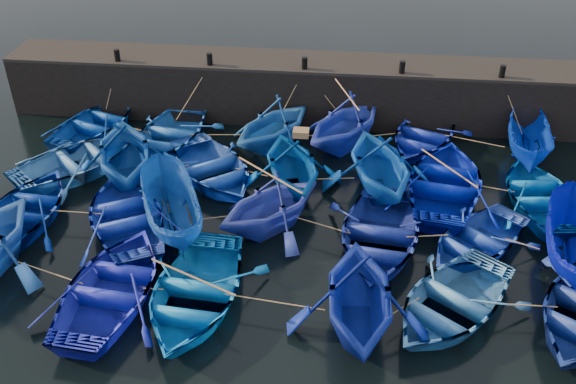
# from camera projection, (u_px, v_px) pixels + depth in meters

# --- Properties ---
(ground) EXTENTS (120.00, 120.00, 0.00)m
(ground) POSITION_uv_depth(u_px,v_px,m) (277.00, 267.00, 20.16)
(ground) COLOR black
(ground) RESTS_ON ground
(quay_wall) EXTENTS (26.00, 2.50, 2.50)m
(quay_wall) POSITION_uv_depth(u_px,v_px,m) (306.00, 90.00, 28.15)
(quay_wall) COLOR black
(quay_wall) RESTS_ON ground
(quay_top) EXTENTS (26.00, 2.50, 0.12)m
(quay_top) POSITION_uv_depth(u_px,v_px,m) (306.00, 62.00, 27.42)
(quay_top) COLOR black
(quay_top) RESTS_ON quay_wall
(bollard_0) EXTENTS (0.24, 0.24, 0.50)m
(bollard_0) POSITION_uv_depth(u_px,v_px,m) (117.00, 55.00, 27.22)
(bollard_0) COLOR black
(bollard_0) RESTS_ON quay_top
(bollard_1) EXTENTS (0.24, 0.24, 0.50)m
(bollard_1) POSITION_uv_depth(u_px,v_px,m) (210.00, 59.00, 26.86)
(bollard_1) COLOR black
(bollard_1) RESTS_ON quay_top
(bollard_2) EXTENTS (0.24, 0.24, 0.50)m
(bollard_2) POSITION_uv_depth(u_px,v_px,m) (305.00, 63.00, 26.50)
(bollard_2) COLOR black
(bollard_2) RESTS_ON quay_top
(bollard_3) EXTENTS (0.24, 0.24, 0.50)m
(bollard_3) POSITION_uv_depth(u_px,v_px,m) (402.00, 67.00, 26.15)
(bollard_3) COLOR black
(bollard_3) RESTS_ON quay_top
(bollard_4) EXTENTS (0.24, 0.24, 0.50)m
(bollard_4) POSITION_uv_depth(u_px,v_px,m) (502.00, 71.00, 25.79)
(bollard_4) COLOR black
(bollard_4) RESTS_ON quay_top
(boat_0) EXTENTS (4.85, 5.66, 0.99)m
(boat_0) POSITION_uv_depth(u_px,v_px,m) (97.00, 123.00, 27.17)
(boat_0) COLOR navy
(boat_0) RESTS_ON ground
(boat_1) EXTENTS (4.33, 5.58, 1.06)m
(boat_1) POSITION_uv_depth(u_px,v_px,m) (169.00, 134.00, 26.28)
(boat_1) COLOR blue
(boat_1) RESTS_ON ground
(boat_2) EXTENTS (5.43, 5.58, 2.24)m
(boat_2) POSITION_uv_depth(u_px,v_px,m) (273.00, 123.00, 25.80)
(boat_2) COLOR #1955A4
(boat_2) RESTS_ON ground
(boat_3) EXTENTS (5.74, 5.90, 2.36)m
(boat_3) POSITION_uv_depth(u_px,v_px,m) (345.00, 122.00, 25.80)
(boat_3) COLOR #233BC3
(boat_3) RESTS_ON ground
(boat_4) EXTENTS (4.98, 5.72, 0.99)m
(boat_4) POSITION_uv_depth(u_px,v_px,m) (423.00, 135.00, 26.28)
(boat_4) COLOR #112398
(boat_4) RESTS_ON ground
(boat_5) EXTENTS (2.16, 4.49, 1.67)m
(boat_5) POSITION_uv_depth(u_px,v_px,m) (529.00, 142.00, 25.11)
(boat_5) COLOR #032EB8
(boat_5) RESTS_ON ground
(boat_6) EXTENTS (6.22, 6.33, 1.07)m
(boat_6) POSITION_uv_depth(u_px,v_px,m) (79.00, 160.00, 24.54)
(boat_6) COLOR #336DC2
(boat_6) RESTS_ON ground
(boat_7) EXTENTS (5.61, 6.00, 2.55)m
(boat_7) POSITION_uv_depth(u_px,v_px,m) (125.00, 150.00, 23.69)
(boat_7) COLOR navy
(boat_7) RESTS_ON ground
(boat_8) EXTENTS (5.89, 6.19, 1.04)m
(boat_8) POSITION_uv_depth(u_px,v_px,m) (212.00, 168.00, 24.11)
(boat_8) COLOR #1947B1
(boat_8) RESTS_ON ground
(boat_9) EXTENTS (4.94, 5.33, 2.31)m
(boat_9) POSITION_uv_depth(u_px,v_px,m) (292.00, 163.00, 23.14)
(boat_9) COLOR #00418C
(boat_9) RESTS_ON ground
(boat_10) EXTENTS (5.22, 5.69, 2.52)m
(boat_10) POSITION_uv_depth(u_px,v_px,m) (381.00, 163.00, 22.98)
(boat_10) COLOR #0846AC
(boat_10) RESTS_ON ground
(boat_11) EXTENTS (4.94, 6.23, 1.16)m
(boat_11) POSITION_uv_depth(u_px,v_px,m) (446.00, 182.00, 23.17)
(boat_11) COLOR #00129B
(boat_11) RESTS_ON ground
(boat_12) EXTENTS (4.01, 5.18, 0.99)m
(boat_12) POSITION_uv_depth(u_px,v_px,m) (540.00, 195.00, 22.64)
(boat_12) COLOR #02539E
(boat_12) RESTS_ON ground
(boat_13) EXTENTS (3.82, 5.09, 1.00)m
(boat_13) POSITION_uv_depth(u_px,v_px,m) (26.00, 210.00, 21.86)
(boat_13) COLOR navy
(boat_13) RESTS_ON ground
(boat_14) EXTENTS (5.69, 6.29, 1.07)m
(boat_14) POSITION_uv_depth(u_px,v_px,m) (127.00, 216.00, 21.52)
(boat_14) COLOR #1630A6
(boat_14) RESTS_ON ground
(boat_15) EXTENTS (3.56, 5.02, 1.82)m
(boat_15) POSITION_uv_depth(u_px,v_px,m) (171.00, 209.00, 21.19)
(boat_15) COLOR #0E428F
(boat_15) RESTS_ON ground
(boat_16) EXTENTS (5.39, 5.40, 2.15)m
(boat_16) POSITION_uv_depth(u_px,v_px,m) (270.00, 203.00, 21.20)
(boat_16) COLOR #2B3CA3
(boat_16) RESTS_ON ground
(boat_17) EXTENTS (4.40, 5.73, 1.10)m
(boat_17) POSITION_uv_depth(u_px,v_px,m) (378.00, 235.00, 20.60)
(boat_17) COLOR navy
(boat_17) RESTS_ON ground
(boat_18) EXTENTS (5.20, 5.30, 0.90)m
(boat_18) POSITION_uv_depth(u_px,v_px,m) (476.00, 239.00, 20.59)
(boat_18) COLOR #193CAC
(boat_18) RESTS_ON ground
(boat_19) EXTENTS (2.49, 4.85, 1.79)m
(boat_19) POSITION_uv_depth(u_px,v_px,m) (572.00, 242.00, 19.74)
(boat_19) COLOR #010C92
(boat_19) RESTS_ON ground
(boat_21) EXTENTS (4.15, 5.48, 1.07)m
(boat_21) POSITION_uv_depth(u_px,v_px,m) (113.00, 286.00, 18.61)
(boat_21) COLOR #141CA6
(boat_21) RESTS_ON ground
(boat_22) EXTENTS (4.12, 5.49, 1.09)m
(boat_22) POSITION_uv_depth(u_px,v_px,m) (194.00, 292.00, 18.40)
(boat_22) COLOR blue
(boat_22) RESTS_ON ground
(boat_23) EXTENTS (4.24, 4.83, 2.41)m
(boat_23) POSITION_uv_depth(u_px,v_px,m) (359.00, 295.00, 17.34)
(boat_23) COLOR navy
(boat_23) RESTS_ON ground
(boat_24) EXTENTS (5.75, 6.04, 1.02)m
(boat_24) POSITION_uv_depth(u_px,v_px,m) (451.00, 301.00, 18.12)
(boat_24) COLOR #316EBA
(boat_24) RESTS_ON ground
(wooden_crate) EXTENTS (0.55, 0.46, 0.24)m
(wooden_crate) POSITION_uv_depth(u_px,v_px,m) (301.00, 133.00, 22.41)
(wooden_crate) COLOR brown
(wooden_crate) RESTS_ON boat_9
(mooring_ropes) EXTENTS (17.79, 11.88, 2.10)m
(mooring_ropes) POSITION_uv_depth(u_px,v_px,m) (297.00, 164.00, 23.67)
(mooring_ropes) COLOR tan
(mooring_ropes) RESTS_ON ground
(loose_oars) EXTENTS (10.02, 11.89, 1.34)m
(loose_oars) POSITION_uv_depth(u_px,v_px,m) (323.00, 171.00, 21.66)
(loose_oars) COLOR #99724C
(loose_oars) RESTS_ON ground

